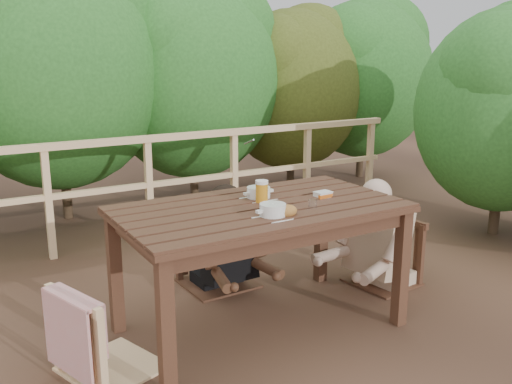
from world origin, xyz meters
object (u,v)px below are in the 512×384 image
table (260,269)px  soup_near (273,211)px  woman (215,206)px  bread_roll (287,211)px  diner_right (389,196)px  beer_glass (262,193)px  tumbler (313,205)px  chair_far (217,220)px  chair_left (107,288)px  butter_tub (323,195)px  soup_far (259,193)px  chair_right (385,225)px

table → soup_near: 0.51m
woman → bread_roll: woman is taller
diner_right → bread_roll: diner_right is taller
soup_near → bread_roll: size_ratio=2.01×
beer_glass → tumbler: size_ratio=2.35×
chair_far → tumbler: chair_far is taller
chair_left → butter_tub: bearing=-109.0°
bread_roll → beer_glass: (0.02, 0.32, 0.04)m
diner_right → beer_glass: (-1.17, -0.08, 0.19)m
table → butter_tub: butter_tub is taller
soup_near → tumbler: 0.30m
woman → soup_near: woman is taller
chair_left → beer_glass: (1.03, 0.07, 0.39)m
chair_far → soup_far: size_ratio=4.04×
soup_far → beer_glass: bearing=-110.9°
chair_right → beer_glass: size_ratio=6.04×
table → woman: (0.08, 0.78, 0.21)m
chair_right → woman: woman is taller
chair_right → beer_glass: (-1.14, -0.08, 0.42)m
chair_right → bread_roll: size_ratio=7.30×
table → diner_right: (1.22, 0.14, 0.29)m
table → butter_tub: 0.64m
soup_near → soup_far: (0.14, 0.40, -0.00)m
chair_left → bread_roll: size_ratio=7.65×
diner_right → soup_far: size_ratio=5.41×
woman → soup_near: bearing=80.1°
chair_far → soup_near: size_ratio=3.99×
bread_roll → soup_near: bearing=160.5°
soup_near → butter_tub: 0.57m
chair_right → soup_near: bearing=-80.4°
chair_far → chair_right: size_ratio=1.10×
diner_right → chair_far: bearing=54.2°
bread_roll → butter_tub: (0.45, 0.24, -0.01)m
chair_left → woman: bearing=-71.6°
table → chair_left: size_ratio=1.77×
chair_far → chair_right: (1.11, -0.63, -0.05)m
woman → butter_tub: size_ratio=11.01×
woman → tumbler: bearing=97.1°
table → chair_far: bearing=84.0°
table → soup_near: soup_near is taller
chair_right → soup_near: 1.36m
chair_left → bread_roll: 1.10m
beer_glass → tumbler: (0.20, -0.27, -0.04)m
chair_right → table: bearing=-90.4°
chair_left → chair_right: 2.18m
bread_roll → beer_glass: beer_glass is taller
chair_far → woman: bearing=87.7°
chair_right → chair_far: bearing=-126.5°
woman → beer_glass: (-0.03, -0.73, 0.27)m
soup_near → tumbler: size_ratio=3.91×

